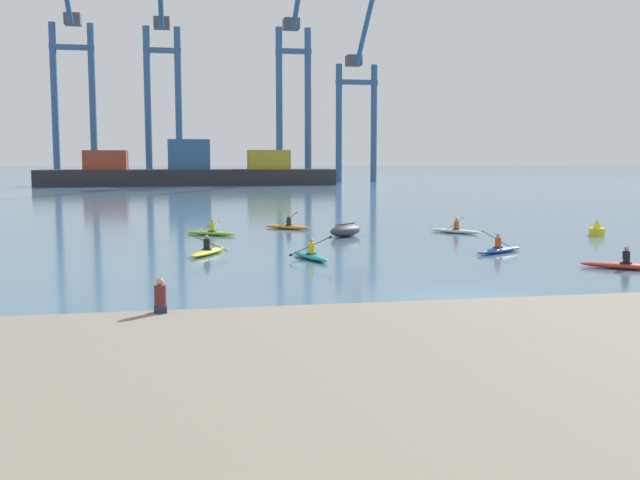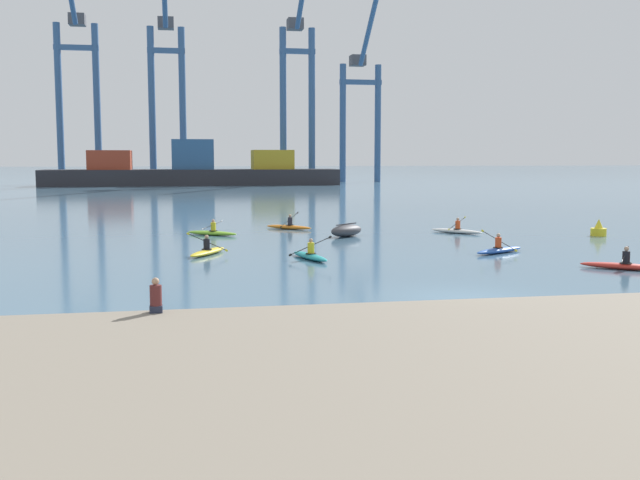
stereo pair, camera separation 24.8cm
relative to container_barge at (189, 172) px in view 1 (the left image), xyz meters
The scene contains 16 objects.
ground_plane 104.82m from the container_barge, 86.11° to the right, with size 800.00×800.00×0.00m, color #476B84.
container_barge is the anchor object (origin of this frame).
gantry_crane_west 27.96m from the container_barge, 150.49° to the left, with size 7.62×17.95×38.72m.
gantry_crane_west_mid 19.08m from the container_barge, 113.55° to the left, with size 6.56×14.62×38.09m.
gantry_crane_east_mid 25.96m from the container_barge, 20.42° to the left, with size 6.44×18.00×38.18m.
gantry_crane_east 36.60m from the container_barge, 20.92° to the left, with size 8.06×16.45×33.17m.
capsized_dinghy 85.38m from the container_barge, 84.96° to the right, with size 2.67×2.56×0.76m.
channel_buoy 90.14m from the container_barge, 75.76° to the right, with size 0.90×0.90×1.00m.
kayak_yellow 91.87m from the container_barge, 90.46° to the right, with size 2.13×3.28×1.05m.
kayak_orange 80.07m from the container_barge, 86.53° to the right, with size 2.94×2.71×1.08m.
kayak_white 85.63m from the container_barge, 80.25° to the right, with size 2.69×2.95×0.99m.
kayak_red 100.98m from the container_barge, 80.94° to the right, with size 3.02×2.61×0.95m.
kayak_lime 82.90m from the container_barge, 90.12° to the right, with size 3.11×2.47×0.95m.
kayak_blue 94.71m from the container_barge, 82.05° to the right, with size 3.24×2.23×1.09m.
kayak_teal 94.39m from the container_barge, 87.71° to the right, with size 2.12×3.44×1.05m.
seated_onlooker 108.20m from the container_barge, 91.37° to the right, with size 0.32×0.30×0.90m.
Camera 1 is at (-9.22, -22.60, 4.55)m, focal length 41.85 mm.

